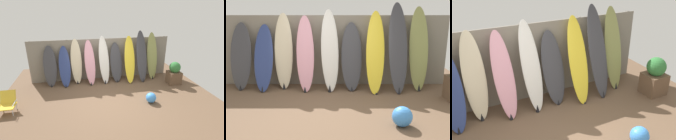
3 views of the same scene
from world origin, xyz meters
TOP-DOWN VIEW (x-y plane):
  - fence_back at (-0.00, 2.01)m, footprint 6.08×0.11m
  - surfboard_cream_2 at (-1.11, 1.69)m, footprint 0.46×0.42m
  - surfboard_pink_3 at (-0.56, 1.56)m, footprint 0.49×0.68m
  - surfboard_white_4 at (0.03, 1.57)m, footprint 0.50×0.68m
  - surfboard_charcoal_5 at (0.57, 1.63)m, footprint 0.52×0.61m
  - surfboard_yellow_6 at (1.13, 1.49)m, footprint 0.51×0.85m
  - surfboard_charcoal_7 at (1.67, 1.52)m, footprint 0.47×0.84m
  - surfboard_olive_8 at (2.21, 1.64)m, footprint 0.49×0.62m
  - planter_box at (2.89, 0.81)m, footprint 0.51×0.49m
  - beach_ball at (1.33, -0.45)m, footprint 0.35×0.35m

SIDE VIEW (x-z plane):
  - beach_ball at x=1.33m, z-range 0.00..0.35m
  - planter_box at x=2.89m, z-range -0.02..0.93m
  - surfboard_charcoal_5 at x=0.57m, z-range -0.01..1.63m
  - surfboard_pink_3 at x=-0.56m, z-range -0.01..1.80m
  - fence_back at x=0.00m, z-range 0.00..1.80m
  - surfboard_cream_2 at x=-1.11m, z-range -0.02..1.85m
  - surfboard_yellow_6 at x=1.13m, z-range -0.01..1.91m
  - surfboard_white_4 at x=0.03m, z-range -0.01..1.94m
  - surfboard_olive_8 at x=2.21m, z-range -0.02..2.01m
  - surfboard_charcoal_7 at x=1.67m, z-range -0.01..2.11m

